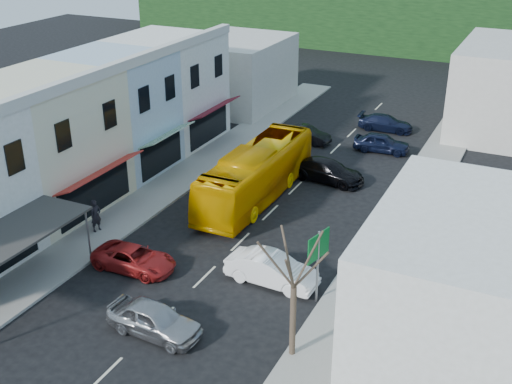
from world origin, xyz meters
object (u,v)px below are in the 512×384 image
car_red (134,257)px  traffic_signal (451,92)px  street_tree (294,287)px  direction_sign (318,267)px  car_silver (154,320)px  bus (256,175)px  pedestrian_left (96,217)px  car_white (272,271)px

car_red → traffic_signal: 33.44m
car_red → street_tree: 10.64m
direction_sign → street_tree: size_ratio=0.55×
car_silver → direction_sign: (5.47, 5.35, 1.16)m
car_red → traffic_signal: bearing=-18.1°
street_tree → traffic_signal: (0.05, 34.76, -1.03)m
bus → pedestrian_left: (-6.12, -8.11, -0.55)m
bus → street_tree: size_ratio=1.72×
car_red → street_tree: (9.89, -2.87, 2.67)m
bus → car_red: 10.64m
car_red → traffic_signal: (9.95, 31.89, 1.64)m
bus → car_silver: 14.64m
car_silver → direction_sign: 7.74m
bus → direction_sign: direction_sign is taller
direction_sign → traffic_signal: size_ratio=0.79×
car_white → direction_sign: size_ratio=1.18×
bus → street_tree: (7.97, -13.30, 1.82)m
car_white → traffic_signal: size_ratio=0.94×
car_silver → car_red: same height
bus → direction_sign: bearing=-51.0°
car_red → car_silver: bearing=-136.7°
car_red → direction_sign: size_ratio=1.24×
car_red → direction_sign: bearing=-82.9°
car_red → traffic_signal: traffic_signal is taller
car_white → car_silver: bearing=155.8°
traffic_signal → bus: bearing=69.4°
street_tree → car_red: bearing=163.8°
bus → traffic_signal: size_ratio=2.48×
car_silver → car_red: bearing=47.4°
car_white → traffic_signal: 30.25m
pedestrian_left → direction_sign: size_ratio=0.46×
car_white → pedestrian_left: pedestrian_left is taller
direction_sign → pedestrian_left: bearing=-171.1°
car_silver → bus: bearing=11.1°
car_silver → pedestrian_left: 10.32m
direction_sign → traffic_signal: traffic_signal is taller
bus → traffic_signal: 22.92m
bus → pedestrian_left: bus is taller
traffic_signal → car_white: bearing=84.0°
car_white → traffic_signal: traffic_signal is taller
pedestrian_left → direction_sign: 13.65m
car_white → pedestrian_left: size_ratio=2.59×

